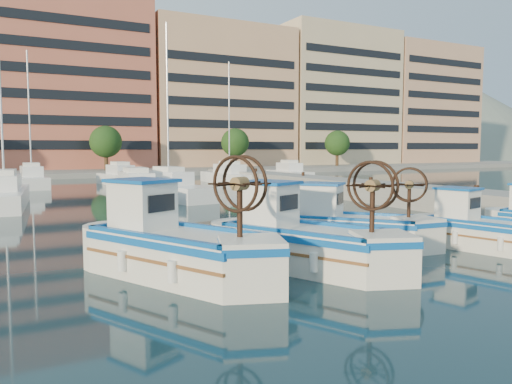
# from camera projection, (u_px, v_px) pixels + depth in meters

# --- Properties ---
(ground) EXTENTS (300.00, 300.00, 0.00)m
(ground) POSITION_uv_depth(u_px,v_px,m) (343.00, 268.00, 13.98)
(ground) COLOR #18333E
(ground) RESTS_ON ground
(quay) EXTENTS (3.00, 60.00, 1.20)m
(quay) POSITION_uv_depth(u_px,v_px,m) (445.00, 199.00, 27.01)
(quay) COLOR gray
(quay) RESTS_ON ground
(waterfront) EXTENTS (180.00, 40.00, 25.60)m
(waterfront) POSITION_uv_depth(u_px,v_px,m) (125.00, 97.00, 74.64)
(waterfront) COLOR gray
(waterfront) RESTS_ON ground
(hill_east) EXTENTS (160.00, 160.00, 50.00)m
(hill_east) POSITION_uv_depth(u_px,v_px,m) (469.00, 158.00, 175.88)
(hill_east) COLOR slate
(hill_east) RESTS_ON ground
(yacht_marina) EXTENTS (37.81, 23.79, 11.50)m
(yacht_marina) POSITION_uv_depth(u_px,v_px,m) (85.00, 187.00, 36.81)
(yacht_marina) COLOR white
(yacht_marina) RESTS_ON ground
(fishing_boat_a) EXTENTS (3.98, 5.31, 3.20)m
(fishing_boat_a) POSITION_uv_depth(u_px,v_px,m) (174.00, 244.00, 12.90)
(fishing_boat_a) COLOR silver
(fishing_boat_a) RESTS_ON ground
(fishing_boat_b) EXTENTS (3.77, 5.06, 3.05)m
(fishing_boat_b) POSITION_uv_depth(u_px,v_px,m) (301.00, 239.00, 13.89)
(fishing_boat_b) COLOR silver
(fishing_boat_b) RESTS_ON ground
(fishing_boat_c) EXTENTS (4.05, 4.38, 2.75)m
(fishing_boat_c) POSITION_uv_depth(u_px,v_px,m) (351.00, 225.00, 16.97)
(fishing_boat_c) COLOR silver
(fishing_boat_c) RESTS_ON ground
(fishing_boat_d) EXTENTS (2.60, 4.22, 2.55)m
(fishing_boat_d) POSITION_uv_depth(u_px,v_px,m) (485.00, 229.00, 16.47)
(fishing_boat_d) COLOR silver
(fishing_boat_d) RESTS_ON ground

